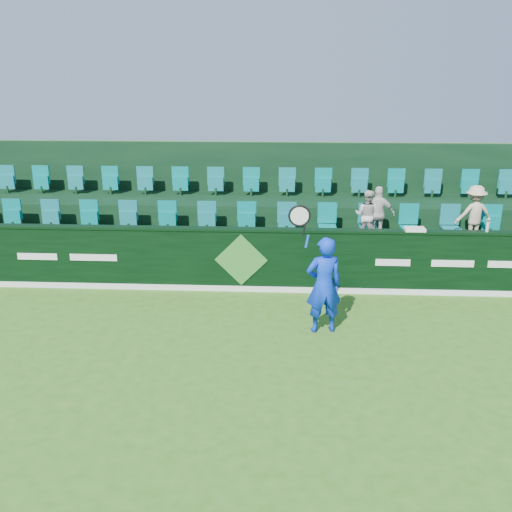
# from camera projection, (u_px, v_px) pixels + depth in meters

# --- Properties ---
(ground) EXTENTS (60.00, 60.00, 0.00)m
(ground) POSITION_uv_depth(u_px,v_px,m) (221.00, 391.00, 8.28)
(ground) COLOR #316919
(ground) RESTS_ON ground
(sponsor_hoarding) EXTENTS (16.00, 0.25, 1.35)m
(sponsor_hoarding) POSITION_uv_depth(u_px,v_px,m) (242.00, 259.00, 11.87)
(sponsor_hoarding) COLOR black
(sponsor_hoarding) RESTS_ON ground
(stand_tier_front) EXTENTS (16.00, 2.00, 0.80)m
(stand_tier_front) POSITION_uv_depth(u_px,v_px,m) (245.00, 256.00, 13.00)
(stand_tier_front) COLOR black
(stand_tier_front) RESTS_ON ground
(stand_tier_back) EXTENTS (16.00, 1.80, 1.30)m
(stand_tier_back) POSITION_uv_depth(u_px,v_px,m) (251.00, 223.00, 14.72)
(stand_tier_back) COLOR black
(stand_tier_back) RESTS_ON ground
(stand_rear) EXTENTS (16.00, 4.10, 2.60)m
(stand_rear) POSITION_uv_depth(u_px,v_px,m) (252.00, 198.00, 14.97)
(stand_rear) COLOR black
(stand_rear) RESTS_ON ground
(seat_row_front) EXTENTS (13.50, 0.50, 0.60)m
(seat_row_front) POSITION_uv_depth(u_px,v_px,m) (246.00, 221.00, 13.16)
(seat_row_front) COLOR #146F73
(seat_row_front) RESTS_ON stand_tier_front
(seat_row_back) EXTENTS (13.50, 0.50, 0.60)m
(seat_row_back) POSITION_uv_depth(u_px,v_px,m) (251.00, 185.00, 14.71)
(seat_row_back) COLOR #146F73
(seat_row_back) RESTS_ON stand_tier_back
(tennis_player) EXTENTS (1.02, 0.53, 2.35)m
(tennis_player) POSITION_uv_depth(u_px,v_px,m) (323.00, 284.00, 9.91)
(tennis_player) COLOR #0C33D6
(tennis_player) RESTS_ON ground
(spectator_left) EXTENTS (0.69, 0.63, 1.15)m
(spectator_left) POSITION_uv_depth(u_px,v_px,m) (367.00, 215.00, 12.58)
(spectator_left) COLOR beige
(spectator_left) RESTS_ON stand_tier_front
(spectator_middle) EXTENTS (0.75, 0.40, 1.23)m
(spectator_middle) POSITION_uv_depth(u_px,v_px,m) (378.00, 214.00, 12.55)
(spectator_middle) COLOR silver
(spectator_middle) RESTS_ON stand_tier_front
(spectator_right) EXTENTS (0.88, 0.59, 1.27)m
(spectator_right) POSITION_uv_depth(u_px,v_px,m) (474.00, 214.00, 12.44)
(spectator_right) COLOR #CCB490
(spectator_right) RESTS_ON stand_tier_front
(towel) EXTENTS (0.40, 0.26, 0.06)m
(towel) POSITION_uv_depth(u_px,v_px,m) (415.00, 229.00, 11.47)
(towel) COLOR white
(towel) RESTS_ON sponsor_hoarding
(drinks_bottle) EXTENTS (0.06, 0.06, 0.19)m
(drinks_bottle) POSITION_uv_depth(u_px,v_px,m) (487.00, 227.00, 11.38)
(drinks_bottle) COLOR silver
(drinks_bottle) RESTS_ON sponsor_hoarding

